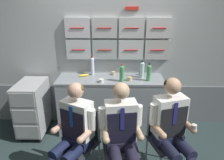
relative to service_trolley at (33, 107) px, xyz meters
name	(u,v)px	position (x,y,z in m)	size (l,w,h in m)	color
galley_bulkhead	(113,64)	(1.28, 0.40, 0.61)	(4.20, 0.14, 2.15)	#AFB3B4
galley_counter	(110,105)	(1.25, 0.12, -0.01)	(1.67, 0.53, 0.92)	#92989F
service_trolley	(33,107)	(0.00, 0.00, 0.00)	(0.40, 0.65, 0.88)	black
folding_chair_left	(83,135)	(0.93, -0.83, 0.06)	(0.54, 0.54, 0.85)	#A8AAAF
crew_member_left	(73,132)	(0.86, -0.98, 0.21)	(0.56, 0.66, 1.25)	black
folding_chair_right	(119,137)	(1.38, -0.86, 0.06)	(0.45, 0.46, 0.85)	#A8AAAF
crew_member_right	(122,133)	(1.40, -1.02, 0.23)	(0.49, 0.64, 1.26)	black
folding_chair_by_counter	(164,132)	(1.94, -0.75, 0.06)	(0.50, 0.50, 0.85)	#A8AAAF
crew_member_by_counter	(172,127)	(1.99, -0.90, 0.24)	(0.53, 0.68, 1.28)	black
water_bottle_clear	(122,73)	(1.42, 0.00, 0.58)	(0.07, 0.07, 0.27)	#4C9E59
water_bottle_blue_cap	(92,66)	(0.95, 0.29, 0.60)	(0.06, 0.06, 0.31)	silver
water_bottle_tall	(149,73)	(1.83, 0.03, 0.58)	(0.07, 0.07, 0.28)	#4F9F5A
water_bottle_short	(142,70)	(1.74, 0.17, 0.58)	(0.07, 0.07, 0.28)	silver
espresso_cup_small	(141,73)	(1.74, 0.29, 0.48)	(0.06, 0.06, 0.06)	navy
coffee_cup_white	(113,73)	(1.29, 0.29, 0.48)	(0.07, 0.07, 0.06)	tan
coffee_cup_spare	(101,81)	(1.12, -0.06, 0.48)	(0.07, 0.07, 0.06)	silver
paper_cup_tan	(130,79)	(1.54, 0.03, 0.48)	(0.07, 0.07, 0.06)	tan
snack_banana	(84,75)	(0.82, 0.20, 0.47)	(0.17, 0.10, 0.04)	yellow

